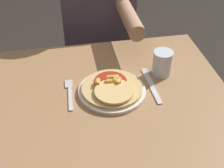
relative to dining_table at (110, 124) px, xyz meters
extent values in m
cube|color=#9E754C|center=(0.00, 0.00, 0.12)|extent=(0.91, 0.78, 0.03)
cylinder|color=#9E754C|center=(-0.39, 0.33, -0.25)|extent=(0.06, 0.06, 0.71)
cylinder|color=#9E754C|center=(0.39, 0.33, -0.25)|extent=(0.06, 0.06, 0.71)
cylinder|color=silver|center=(0.02, 0.03, 0.14)|extent=(0.25, 0.25, 0.01)
cylinder|color=tan|center=(0.02, 0.03, 0.16)|extent=(0.23, 0.23, 0.01)
cylinder|color=#9E2819|center=(0.02, 0.06, 0.16)|extent=(0.12, 0.12, 0.00)
cylinder|color=#DDB771|center=(0.02, -0.01, 0.17)|extent=(0.14, 0.14, 0.01)
cylinder|color=gold|center=(0.04, 0.06, 0.17)|extent=(0.03, 0.03, 0.02)
cylinder|color=gold|center=(0.03, 0.04, 0.17)|extent=(0.03, 0.04, 0.02)
cylinder|color=gold|center=(0.02, 0.07, 0.17)|extent=(0.03, 0.02, 0.02)
cylinder|color=gold|center=(0.03, 0.06, 0.17)|extent=(0.03, 0.03, 0.02)
cylinder|color=gold|center=(0.04, 0.04, 0.17)|extent=(0.03, 0.04, 0.02)
cylinder|color=gold|center=(0.01, 0.04, 0.17)|extent=(0.03, 0.02, 0.02)
cylinder|color=gold|center=(-0.04, 0.05, 0.17)|extent=(0.03, 0.03, 0.02)
cube|color=silver|center=(-0.14, 0.02, 0.14)|extent=(0.02, 0.13, 0.00)
cube|color=silver|center=(-0.14, 0.11, 0.14)|extent=(0.03, 0.05, 0.00)
cube|color=silver|center=(0.17, -0.02, 0.14)|extent=(0.02, 0.10, 0.00)
cube|color=silver|center=(0.17, 0.09, 0.14)|extent=(0.03, 0.12, 0.00)
cylinder|color=silver|center=(0.23, 0.11, 0.19)|extent=(0.08, 0.08, 0.10)
cylinder|color=#2D2D38|center=(-0.03, 0.63, -0.36)|extent=(0.11, 0.11, 0.49)
cylinder|color=#2D2D38|center=(0.13, 0.63, -0.36)|extent=(0.11, 0.11, 0.49)
cube|color=#4C4256|center=(0.05, 0.63, 0.14)|extent=(0.36, 0.22, 0.52)
cylinder|color=tan|center=(0.16, 0.37, 0.26)|extent=(0.07, 0.30, 0.07)
camera|label=1|loc=(-0.15, -0.85, 0.88)|focal=50.00mm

